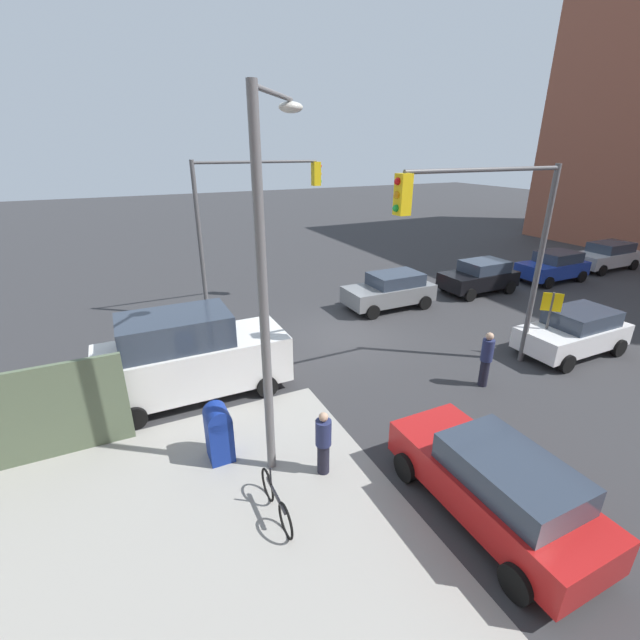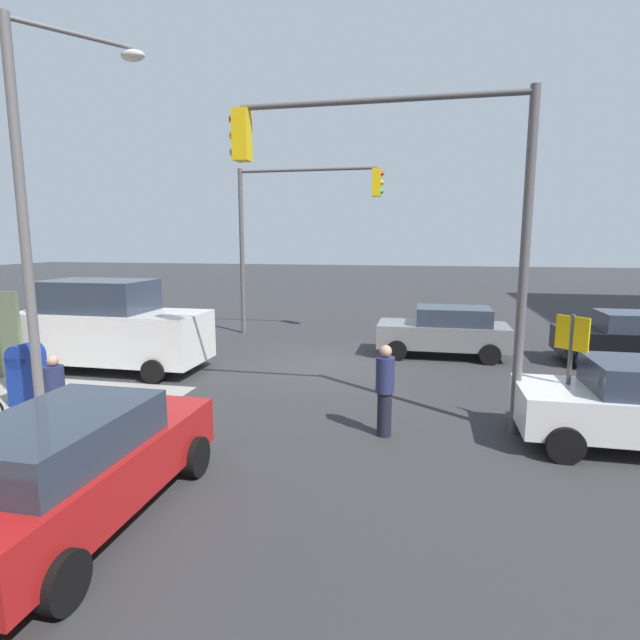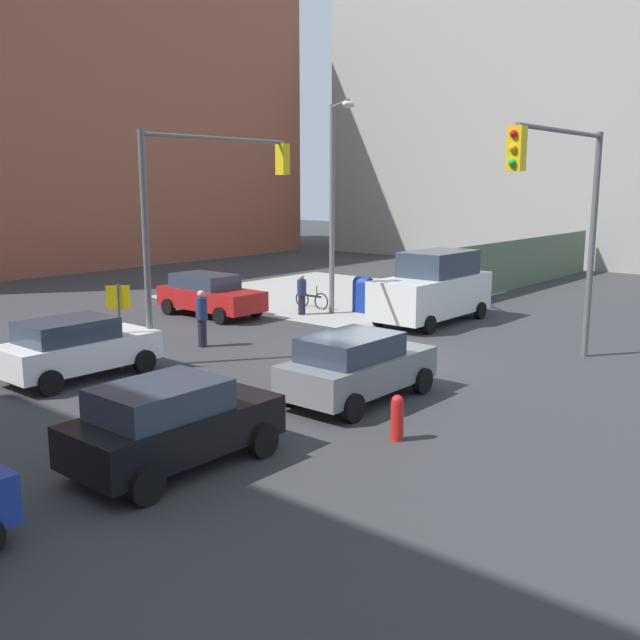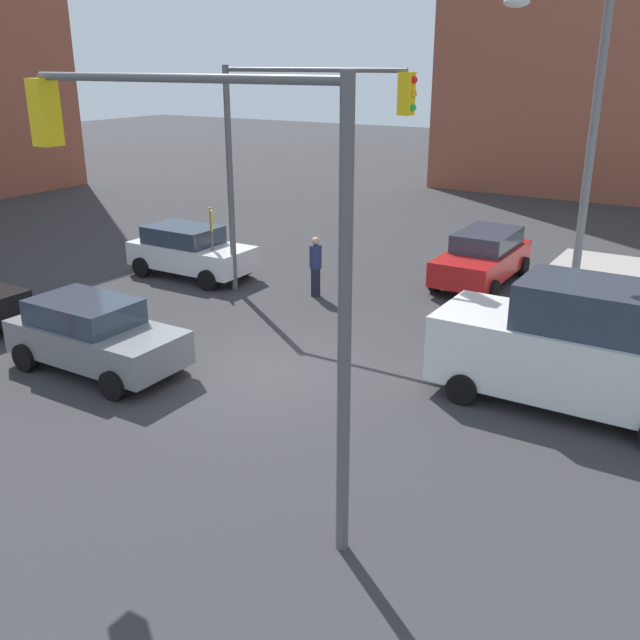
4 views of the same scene
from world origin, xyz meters
The scene contains 20 objects.
ground_plane centered at (0.00, 0.00, 0.00)m, with size 120.00×120.00×0.00m, color #333335.
sidewalk_corner centered at (9.00, 9.00, 0.01)m, with size 12.00×12.00×0.01m, color #9E9B93.
construction_fence centered at (16.64, 3.20, 1.20)m, with size 17.28×0.12×2.40m, color #56664C.
building_warehouse_north centered at (8.92, 34.00, 9.12)m, with size 32.00×18.00×18.24m.
building_loft_east centered at (36.00, 10.79, 9.26)m, with size 20.00×24.00×18.53m.
smokestack centered at (28.75, 30.00, 8.67)m, with size 1.80×1.80×17.35m, color brown.
traffic_signal_nw_corner centered at (-2.23, 4.50, 4.66)m, with size 5.90×0.36×6.50m.
traffic_signal_se_corner centered at (2.33, -4.50, 4.64)m, with size 5.68×0.36×6.50m.
street_lamp_corner centered at (4.98, 5.51, 4.70)m, with size 1.84×2.18×8.00m.
warning_sign_two_way centered at (-5.40, 4.61, 1.64)m, with size 0.48×0.48×2.40m.
mailbox_blue centered at (6.20, 5.00, 0.76)m, with size 0.56×0.64×1.43m.
fire_hydrant centered at (-5.00, -4.20, 0.49)m, with size 0.26×0.26×0.94m.
sedan_black centered at (-8.78, -1.88, 0.84)m, with size 3.92×2.02×1.62m.
hatchback_white centered at (-6.58, 4.87, 0.84)m, with size 4.07×2.02×1.62m.
sedan_gray centered at (-3.38, -1.95, 0.84)m, with size 4.13×2.02×1.62m.
sedan_red centered at (1.73, 9.10, 0.84)m, with size 2.02×4.45×1.62m.
van_white_delivery centered at (6.22, 1.80, 1.28)m, with size 5.40×2.32×2.62m.
pedestrian_crossing centered at (4.20, 6.50, 0.83)m, with size 0.36×0.36×1.60m.
pedestrian_waiting centered at (-2.00, 5.20, 0.94)m, with size 0.36×0.36×1.80m.
bicycle_leaning_on_fence centered at (5.60, 7.20, 0.35)m, with size 0.05×1.75×0.97m.
Camera 3 is at (-16.40, -11.78, 5.07)m, focal length 40.00 mm.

